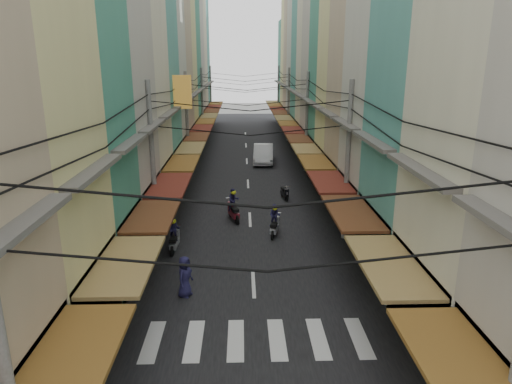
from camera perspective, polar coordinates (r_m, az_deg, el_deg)
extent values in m
plane|color=slate|center=(21.43, -0.46, -8.93)|extent=(160.00, 160.00, 0.00)
cube|color=black|center=(40.43, -1.12, 3.26)|extent=(10.00, 80.00, 0.02)
cube|color=slate|center=(40.88, -10.29, 3.18)|extent=(3.00, 80.00, 0.06)
cube|color=slate|center=(41.01, 8.01, 3.32)|extent=(3.00, 80.00, 0.06)
cube|color=silver|center=(16.48, -12.82, -17.73)|extent=(0.55, 2.40, 0.01)
cube|color=silver|center=(16.28, -7.73, -17.91)|extent=(0.55, 2.40, 0.01)
cube|color=silver|center=(16.20, -2.55, -17.96)|extent=(0.55, 2.40, 0.01)
cube|color=silver|center=(16.23, 2.65, -17.87)|extent=(0.55, 2.40, 0.01)
cube|color=silver|center=(16.39, 7.78, -17.65)|extent=(0.55, 2.40, 0.01)
cube|color=silver|center=(16.66, 12.76, -17.31)|extent=(0.55, 2.40, 0.01)
cube|color=brown|center=(11.04, -22.09, -18.85)|extent=(1.80, 4.34, 0.12)
cube|color=#595651|center=(9.96, -27.44, -3.99)|extent=(0.50, 4.24, 0.15)
cube|color=black|center=(15.99, -20.97, -13.01)|extent=(1.20, 4.52, 3.20)
cube|color=olive|center=(14.94, -16.01, -8.64)|extent=(1.80, 4.33, 0.12)
cube|color=#595651|center=(14.16, -19.51, 2.55)|extent=(0.50, 4.23, 0.15)
cube|color=#3F8C74|center=(19.18, -26.13, 16.18)|extent=(6.00, 4.30, 19.25)
cube|color=black|center=(19.85, -16.85, -6.76)|extent=(1.20, 4.13, 3.20)
cube|color=brown|center=(19.01, -12.82, -2.95)|extent=(1.80, 3.96, 0.12)
cube|color=#595651|center=(18.41, -15.40, 5.91)|extent=(0.50, 3.87, 0.15)
cube|color=#B1ADA2|center=(23.62, -21.63, 18.45)|extent=(6.00, 5.14, 20.93)
cube|color=black|center=(24.14, -14.06, -2.40)|extent=(1.20, 4.94, 3.20)
cube|color=maroon|center=(23.46, -10.72, 0.85)|extent=(1.80, 4.73, 0.12)
cube|color=#595651|center=(22.97, -12.73, 8.06)|extent=(0.50, 4.63, 0.15)
cube|color=beige|center=(28.41, -17.83, 14.71)|extent=(6.00, 4.95, 17.43)
cube|color=black|center=(28.87, -12.03, 0.81)|extent=(1.20, 4.75, 3.20)
cube|color=brown|center=(28.30, -9.20, 3.58)|extent=(1.80, 4.56, 0.12)
cube|color=#595651|center=(27.90, -10.82, 9.57)|extent=(0.50, 4.46, 0.15)
cube|color=teal|center=(33.25, -15.41, 14.06)|extent=(6.00, 4.99, 16.32)
cube|color=black|center=(33.63, -10.59, 3.08)|extent=(1.20, 4.80, 3.20)
cube|color=olive|center=(33.14, -8.14, 5.48)|extent=(1.80, 4.60, 0.12)
cube|color=#595651|center=(32.80, -9.50, 10.60)|extent=(0.50, 4.50, 0.15)
cube|color=beige|center=(38.01, -14.07, 19.33)|extent=(6.00, 4.65, 22.87)
cube|color=black|center=(38.29, -9.53, 4.73)|extent=(1.20, 4.46, 3.20)
cube|color=brown|center=(37.86, -7.37, 6.85)|extent=(1.80, 4.27, 0.12)
cube|color=#595651|center=(37.56, -8.54, 11.35)|extent=(0.50, 4.18, 0.15)
cube|color=tan|center=(42.64, -12.59, 17.50)|extent=(6.00, 4.89, 20.58)
cube|color=black|center=(42.93, -8.71, 6.02)|extent=(1.20, 4.70, 3.20)
cube|color=maroon|center=(42.55, -6.77, 7.91)|extent=(1.80, 4.50, 0.12)
cube|color=#595651|center=(42.29, -7.80, 11.91)|extent=(0.50, 4.40, 0.15)
cube|color=#D8CE87|center=(47.26, -11.45, 16.11)|extent=(6.00, 4.52, 18.44)
cube|color=black|center=(47.54, -8.06, 7.03)|extent=(1.20, 4.34, 3.20)
cube|color=brown|center=(47.20, -6.29, 8.75)|extent=(1.80, 4.16, 0.12)
cube|color=#595651|center=(46.96, -7.22, 12.36)|extent=(0.50, 4.07, 0.15)
cube|color=#3F8C74|center=(52.08, -10.62, 17.35)|extent=(6.00, 5.20, 20.63)
cube|color=black|center=(52.32, -7.50, 7.90)|extent=(1.20, 4.99, 3.20)
cube|color=olive|center=(52.01, -5.89, 9.45)|extent=(1.80, 4.78, 0.12)
cube|color=#595651|center=(51.79, -6.73, 12.74)|extent=(0.50, 4.68, 0.15)
cube|color=#B1ADA2|center=(57.15, -9.92, 18.81)|extent=(6.00, 4.94, 23.70)
cube|color=black|center=(57.31, -7.02, 8.64)|extent=(1.20, 4.74, 3.20)
cube|color=brown|center=(57.03, -5.54, 10.07)|extent=(1.80, 4.55, 0.12)
cube|color=#595651|center=(56.83, -6.30, 13.06)|extent=(0.50, 4.45, 0.15)
cube|color=beige|center=(62.01, -9.22, 17.43)|extent=(6.00, 4.96, 21.12)
cube|color=black|center=(62.20, -6.62, 9.25)|extent=(1.20, 4.76, 3.20)
cube|color=maroon|center=(61.94, -5.25, 10.56)|extent=(1.80, 4.56, 0.12)
cube|color=#595651|center=(61.76, -5.95, 13.32)|extent=(0.50, 4.46, 0.15)
cube|color=teal|center=(66.96, -8.64, 16.84)|extent=(6.00, 5.04, 19.90)
cube|color=black|center=(67.15, -6.27, 9.78)|extent=(1.20, 4.84, 3.20)
cube|color=brown|center=(66.91, -5.01, 11.00)|extent=(1.80, 4.64, 0.12)
cube|color=#595651|center=(66.74, -5.64, 13.55)|extent=(0.50, 4.54, 0.15)
cube|color=#553C13|center=(31.70, -9.18, 12.24)|extent=(1.20, 0.40, 2.20)
cube|color=brown|center=(11.04, 24.22, -19.11)|extent=(1.80, 4.35, 0.12)
cube|color=black|center=(16.06, 21.08, -12.89)|extent=(1.20, 4.78, 3.20)
cube|color=olive|center=(14.93, 16.25, -8.68)|extent=(1.80, 4.58, 0.12)
cube|color=#595651|center=(14.19, 19.71, 2.55)|extent=(0.50, 4.48, 0.15)
cube|color=teal|center=(19.79, 23.85, 10.32)|extent=(6.00, 5.03, 15.08)
cube|color=black|center=(20.28, 15.75, -6.16)|extent=(1.20, 4.83, 3.20)
cube|color=brown|center=(19.40, 11.84, -2.50)|extent=(1.80, 4.63, 0.12)
cube|color=#595651|center=(18.83, 14.30, 6.21)|extent=(0.50, 4.53, 0.15)
cube|color=beige|center=(24.32, 19.67, 19.41)|extent=(6.00, 4.79, 21.66)
cube|color=black|center=(24.71, 12.44, -1.85)|extent=(1.20, 4.60, 3.20)
cube|color=maroon|center=(23.99, 9.17, 1.27)|extent=(1.80, 4.41, 0.12)
cube|color=#595651|center=(23.54, 11.07, 8.35)|extent=(0.50, 4.31, 0.15)
cube|color=tan|center=(28.70, 16.13, 18.17)|extent=(6.00, 4.52, 20.74)
cube|color=black|center=(29.05, 10.27, 1.01)|extent=(1.20, 4.34, 3.20)
cube|color=brown|center=(28.45, 7.45, 3.71)|extent=(1.80, 4.16, 0.12)
cube|color=#595651|center=(28.06, 9.00, 9.69)|extent=(0.50, 4.07, 0.15)
cube|color=#D8CE87|center=(32.89, 13.39, 12.27)|extent=(6.00, 4.12, 14.13)
cube|color=black|center=(33.16, 8.76, 2.98)|extent=(1.20, 3.96, 3.20)
cube|color=olive|center=(32.63, 6.26, 5.37)|extent=(1.80, 3.79, 0.12)
cube|color=#595651|center=(32.30, 7.59, 10.60)|extent=(0.50, 3.71, 0.15)
cube|color=#3F8C74|center=(36.97, 11.84, 15.52)|extent=(6.00, 4.40, 17.68)
cube|color=black|center=(37.26, 7.60, 4.50)|extent=(1.20, 4.23, 3.20)
cube|color=brown|center=(36.79, 5.36, 6.64)|extent=(1.80, 4.05, 0.12)
cube|color=#595651|center=(36.50, 6.52, 11.28)|extent=(0.50, 3.96, 0.15)
cube|color=#B1ADA2|center=(41.43, 10.55, 19.04)|extent=(6.00, 4.64, 22.59)
cube|color=black|center=(41.65, 6.61, 5.78)|extent=(1.20, 4.45, 3.20)
cube|color=maroon|center=(41.22, 4.59, 7.70)|extent=(1.80, 4.26, 0.12)
cube|color=#595651|center=(40.96, 5.61, 11.85)|extent=(0.50, 4.17, 0.15)
cube|color=beige|center=(45.64, 9.33, 17.98)|extent=(6.00, 4.00, 21.25)
cube|color=black|center=(45.86, 5.84, 6.77)|extent=(1.20, 3.84, 3.20)
cube|color=brown|center=(45.47, 4.00, 8.52)|extent=(1.80, 3.68, 0.12)
cube|color=#595651|center=(45.24, 4.92, 12.28)|extent=(0.50, 3.60, 0.15)
cube|color=teal|center=(50.09, 8.35, 18.47)|extent=(6.00, 5.01, 22.33)
cube|color=black|center=(50.27, 5.18, 7.63)|extent=(1.20, 4.81, 3.20)
cube|color=olive|center=(49.92, 3.49, 9.22)|extent=(1.80, 4.61, 0.12)
cube|color=#595651|center=(49.70, 4.31, 12.65)|extent=(0.50, 4.51, 0.15)
cube|color=beige|center=(54.99, 7.36, 16.94)|extent=(6.00, 5.00, 19.71)
cube|color=black|center=(55.19, 4.56, 8.42)|extent=(1.20, 4.80, 3.20)
cube|color=brown|center=(54.87, 3.01, 9.87)|extent=(1.80, 4.60, 0.12)
cube|color=#595651|center=(54.67, 3.76, 12.99)|extent=(0.50, 4.50, 0.15)
cube|color=tan|center=(59.60, 6.60, 15.54)|extent=(6.00, 4.32, 16.86)
cube|color=black|center=(59.78, 4.08, 9.03)|extent=(1.20, 4.15, 3.20)
cube|color=maroon|center=(59.49, 2.64, 10.38)|extent=(1.80, 3.97, 0.12)
cube|color=#595651|center=(59.31, 3.32, 13.26)|extent=(0.50, 3.89, 0.15)
cube|color=#D8CE87|center=(63.89, 6.07, 16.99)|extent=(6.00, 4.33, 19.96)
cube|color=black|center=(64.05, 3.69, 9.53)|extent=(1.20, 4.16, 3.20)
cube|color=brown|center=(63.78, 2.35, 10.78)|extent=(1.80, 3.99, 0.12)
cube|color=#595651|center=(63.61, 2.98, 13.47)|extent=(0.50, 3.90, 0.15)
cube|color=#3F8C74|center=(68.48, 5.47, 14.60)|extent=(6.00, 4.88, 14.34)
cube|color=black|center=(68.61, 3.33, 9.98)|extent=(1.20, 4.68, 3.20)
cube|color=olive|center=(68.35, 2.07, 11.16)|extent=(1.80, 4.49, 0.12)
cube|color=#595651|center=(68.20, 2.66, 13.67)|extent=(0.50, 4.39, 0.15)
cylinder|color=gray|center=(10.00, -29.31, -16.30)|extent=(0.26, 0.26, 8.20)
cylinder|color=gray|center=(23.37, -12.78, 3.45)|extent=(0.26, 0.26, 8.20)
cylinder|color=gray|center=(23.55, 11.37, 3.64)|extent=(0.26, 0.26, 8.20)
cylinder|color=gray|center=(37.98, -8.61, 8.51)|extent=(0.26, 0.26, 8.20)
cylinder|color=gray|center=(38.10, 6.35, 8.62)|extent=(0.26, 0.26, 8.20)
cylinder|color=gray|center=(52.81, -6.74, 10.73)|extent=(0.26, 0.26, 8.20)
cylinder|color=gray|center=(52.89, 4.09, 10.81)|extent=(0.26, 0.26, 8.20)
cylinder|color=gray|center=(67.72, -5.68, 11.98)|extent=(0.26, 0.26, 8.20)
cylinder|color=gray|center=(67.78, 2.80, 12.04)|extent=(0.26, 0.26, 8.20)
imported|color=silver|center=(41.82, 0.92, 3.69)|extent=(5.92, 2.61, 2.04)
imported|color=black|center=(20.37, 21.83, -11.62)|extent=(1.50, 0.60, 1.02)
cylinder|color=black|center=(23.58, -9.92, -6.09)|extent=(0.10, 0.51, 0.51)
cylinder|color=black|center=(22.43, -10.35, -7.32)|extent=(0.10, 0.51, 0.51)
cube|color=gray|center=(22.94, -10.15, -6.33)|extent=(0.33, 1.12, 0.27)
cube|color=black|center=(22.61, -10.27, -5.88)|extent=(0.31, 0.54, 0.18)
cube|color=gray|center=(23.35, -9.99, -5.32)|extent=(0.29, 0.27, 0.54)
imported|color=#201D44|center=(22.89, -10.16, -6.04)|extent=(0.51, 0.36, 1.29)
sphere|color=yellow|center=(22.54, -10.29, -3.74)|extent=(0.27, 0.27, 0.27)
cylinder|color=black|center=(25.14, 2.24, -4.40)|extent=(0.10, 0.50, 0.50)
cylinder|color=black|center=(23.97, 2.44, -5.47)|extent=(0.10, 0.50, 0.50)
cube|color=gray|center=(24.50, 2.34, -4.58)|extent=(0.33, 1.11, 0.27)
cube|color=black|center=(24.17, 2.39, -4.15)|extent=(0.31, 0.53, 0.17)
cube|color=gray|center=(24.92, 2.26, -3.67)|extent=(0.29, 0.27, 0.53)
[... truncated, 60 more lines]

